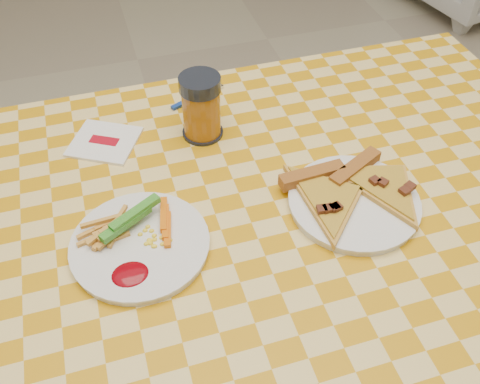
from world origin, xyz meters
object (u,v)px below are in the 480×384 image
at_px(table, 251,251).
at_px(plate_right, 354,203).
at_px(drink_glass, 201,107).
at_px(plate_left, 140,246).

bearing_deg(table, plate_right, -4.44).
bearing_deg(plate_right, drink_glass, 127.17).
xyz_separation_m(plate_left, drink_glass, (0.16, 0.24, 0.06)).
distance_m(plate_right, drink_glass, 0.33).
bearing_deg(plate_left, plate_right, -2.18).
height_order(table, drink_glass, drink_glass).
relative_size(table, plate_left, 6.06).
distance_m(table, plate_right, 0.19).
bearing_deg(drink_glass, plate_right, -52.83).
bearing_deg(plate_left, table, 0.00).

